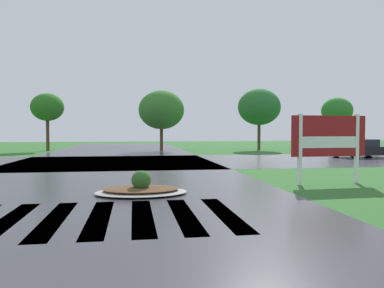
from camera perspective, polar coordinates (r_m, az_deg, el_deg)
asphalt_roadway at (r=13.10m, az=-13.83°, el=-6.05°), size 11.46×80.00×0.01m
asphalt_cross_road at (r=22.66m, az=-11.67°, el=-2.63°), size 90.00×10.31×0.01m
crosswalk_stripes at (r=8.49m, az=-16.69°, el=-10.51°), size 6.75×3.59×0.01m
estate_billboard at (r=13.90m, az=19.63°, el=0.70°), size 2.73×0.23×2.39m
median_island at (r=11.21m, az=-7.55°, el=-6.67°), size 2.64×1.85×0.68m
car_blue_compact at (r=28.46m, az=23.89°, el=-0.68°), size 4.13×2.55×1.23m
background_treeline at (r=34.22m, az=-8.51°, el=5.63°), size 39.37×5.75×6.21m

